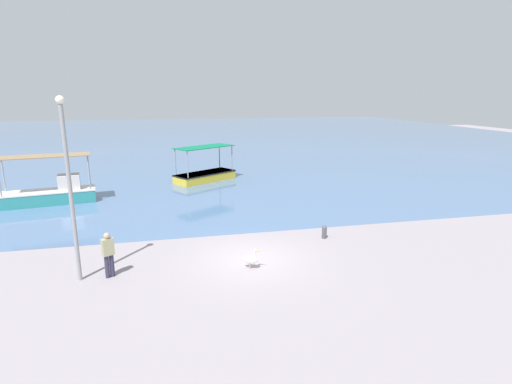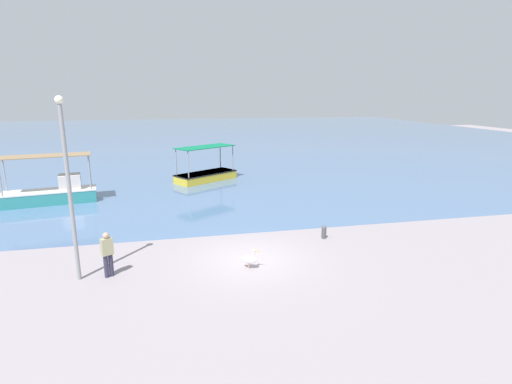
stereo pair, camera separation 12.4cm
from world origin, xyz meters
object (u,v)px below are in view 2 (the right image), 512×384
fishing_boat_near_left (206,174)px  lamp_post (68,182)px  pelican (250,259)px  mooring_bollard (324,231)px  fishing_boat_outer (53,192)px  fisherman_standing (107,253)px

fishing_boat_near_left → lamp_post: bearing=-110.7°
pelican → mooring_bollard: 4.67m
fishing_boat_outer → lamp_post: size_ratio=0.84×
fishing_boat_outer → mooring_bollard: 16.65m
fishing_boat_outer → lamp_post: bearing=-72.0°
pelican → fisherman_standing: size_ratio=0.47×
fishing_boat_outer → pelican: size_ratio=6.77×
pelican → mooring_bollard: (3.96, 2.47, -0.05)m
pelican → fishing_boat_outer: bearing=130.0°
pelican → fisherman_standing: bearing=175.6°
fishing_boat_outer → fishing_boat_near_left: bearing=24.7°
lamp_post → fishing_boat_outer: bearing=108.0°
fishing_boat_near_left → fishing_boat_outer: size_ratio=0.92×
fishing_boat_near_left → lamp_post: lamp_post is taller
fishing_boat_outer → mooring_bollard: bearing=-33.9°
fishing_boat_near_left → fishing_boat_outer: 10.64m
mooring_bollard → fisherman_standing: size_ratio=0.36×
mooring_bollard → fishing_boat_outer: bearing=146.1°
lamp_post → mooring_bollard: 10.84m
fishing_boat_outer → pelican: fishing_boat_outer is taller
mooring_bollard → lamp_post: bearing=-168.4°
fishing_boat_outer → fisherman_standing: size_ratio=3.21×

